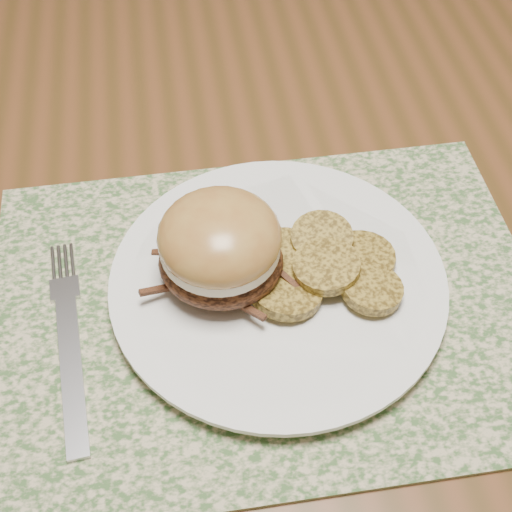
{
  "coord_description": "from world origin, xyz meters",
  "views": [
    {
      "loc": [
        -0.16,
        -0.55,
        1.23
      ],
      "look_at": [
        -0.11,
        -0.19,
        0.79
      ],
      "focal_mm": 50.0,
      "sensor_mm": 36.0,
      "label": 1
    }
  ],
  "objects": [
    {
      "name": "roasted_potatoes",
      "position": [
        -0.05,
        -0.2,
        0.78
      ],
      "size": [
        0.13,
        0.12,
        0.03
      ],
      "color": "olive",
      "rests_on": "dinner_plate"
    },
    {
      "name": "placemat",
      "position": [
        -0.1,
        -0.21,
        0.75
      ],
      "size": [
        0.45,
        0.33,
        0.0
      ],
      "primitive_type": "cube",
      "color": "#406333",
      "rests_on": "dining_table"
    },
    {
      "name": "fork",
      "position": [
        -0.26,
        -0.23,
        0.76
      ],
      "size": [
        0.03,
        0.2,
        0.0
      ],
      "rotation": [
        0.0,
        0.0,
        0.08
      ],
      "color": "#B0B0B7",
      "rests_on": "placemat"
    },
    {
      "name": "ground",
      "position": [
        0.0,
        0.0,
        0.0
      ],
      "size": [
        3.5,
        3.5,
        0.0
      ],
      "primitive_type": "plane",
      "color": "brown",
      "rests_on": "ground"
    },
    {
      "name": "dining_table",
      "position": [
        0.0,
        0.0,
        0.67
      ],
      "size": [
        1.5,
        0.9,
        0.75
      ],
      "color": "brown",
      "rests_on": "ground"
    },
    {
      "name": "pork_sandwich",
      "position": [
        -0.14,
        -0.19,
        0.81
      ],
      "size": [
        0.12,
        0.12,
        0.08
      ],
      "rotation": [
        0.0,
        0.0,
        -0.3
      ],
      "color": "black",
      "rests_on": "dinner_plate"
    },
    {
      "name": "dinner_plate",
      "position": [
        -0.09,
        -0.2,
        0.76
      ],
      "size": [
        0.26,
        0.26,
        0.02
      ],
      "primitive_type": "cylinder",
      "color": "white",
      "rests_on": "placemat"
    }
  ]
}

